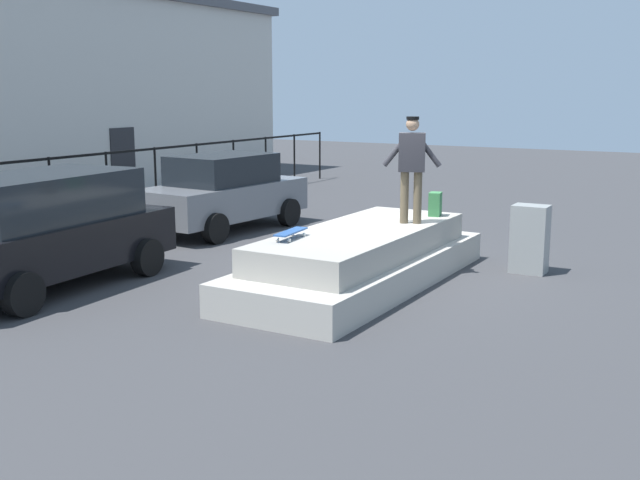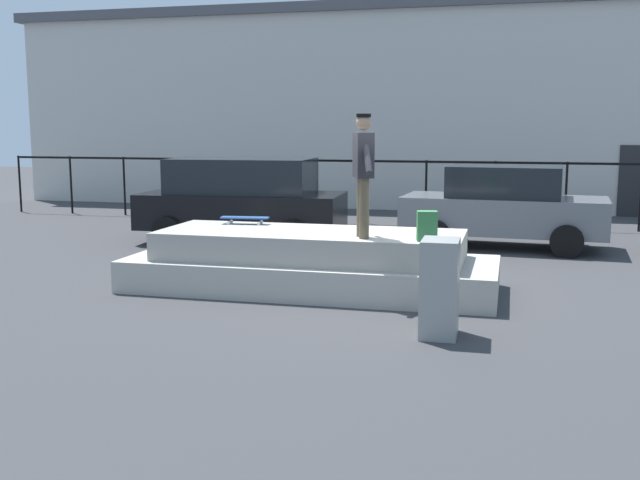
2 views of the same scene
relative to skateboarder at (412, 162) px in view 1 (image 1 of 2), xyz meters
The scene contains 9 objects.
ground_plane 2.04m from the skateboarder, 95.38° to the left, with size 60.00×60.00×0.00m, color #38383A.
concrete_ledge 1.84m from the skateboarder, 153.16° to the left, with size 5.69×2.10×0.91m.
skateboarder is the anchor object (origin of this frame).
skateboard 2.58m from the skateboarder, 155.24° to the left, with size 0.81×0.29×0.12m.
backpack 1.25m from the skateboarder, ahead, with size 0.28×0.20×0.42m, color #33723F.
car_black_hatchback_near 6.08m from the skateboarder, 127.07° to the left, with size 4.46×2.40×1.83m.
car_grey_sedan_mid 5.83m from the skateboarder, 70.33° to the left, with size 4.23×2.22×1.71m.
utility_box 2.51m from the skateboarder, 52.83° to the right, with size 0.44×0.60×1.18m, color gray.
fence_row 8.72m from the skateboarder, 90.38° to the left, with size 24.06×0.06×1.66m.
Camera 1 is at (-11.74, -5.68, 3.12)m, focal length 43.17 mm.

